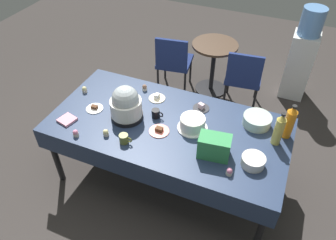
{
  "coord_description": "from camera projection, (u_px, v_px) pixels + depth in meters",
  "views": [
    {
      "loc": [
        0.86,
        -2.04,
        2.76
      ],
      "look_at": [
        0.0,
        0.0,
        0.8
      ],
      "focal_mm": 34.74,
      "sensor_mm": 36.0,
      "label": 1
    }
  ],
  "objects": [
    {
      "name": "maroon_chair_right",
      "position": [
        244.0,
        75.0,
        4.06
      ],
      "size": [
        0.49,
        0.49,
        0.85
      ],
      "color": "navy",
      "rests_on": "ground"
    },
    {
      "name": "coffee_mug_black",
      "position": [
        156.0,
        114.0,
        3.04
      ],
      "size": [
        0.12,
        0.08,
        0.09
      ],
      "color": "black",
      "rests_on": "potluck_table"
    },
    {
      "name": "paper_napkin_stack",
      "position": [
        67.0,
        120.0,
        3.02
      ],
      "size": [
        0.17,
        0.17,
        0.02
      ],
      "primitive_type": "cube",
      "rotation": [
        0.0,
        0.0,
        -0.24
      ],
      "color": "pink",
      "rests_on": "potluck_table"
    },
    {
      "name": "soda_carton",
      "position": [
        214.0,
        146.0,
        2.64
      ],
      "size": [
        0.28,
        0.19,
        0.2
      ],
      "primitive_type": "cube",
      "rotation": [
        0.0,
        0.0,
        0.13
      ],
      "color": "#338C4C",
      "rests_on": "potluck_table"
    },
    {
      "name": "coffee_mug_olive",
      "position": [
        124.0,
        139.0,
        2.79
      ],
      "size": [
        0.12,
        0.08,
        0.08
      ],
      "color": "olive",
      "rests_on": "potluck_table"
    },
    {
      "name": "cupcake_berry",
      "position": [
        106.0,
        133.0,
        2.86
      ],
      "size": [
        0.05,
        0.05,
        0.07
      ],
      "color": "beige",
      "rests_on": "potluck_table"
    },
    {
      "name": "potluck_table",
      "position": [
        168.0,
        129.0,
        3.04
      ],
      "size": [
        2.2,
        1.1,
        0.75
      ],
      "color": "navy",
      "rests_on": "ground"
    },
    {
      "name": "cupcake_mint",
      "position": [
        84.0,
        90.0,
        3.35
      ],
      "size": [
        0.05,
        0.05,
        0.07
      ],
      "color": "beige",
      "rests_on": "potluck_table"
    },
    {
      "name": "ground",
      "position": [
        168.0,
        176.0,
        3.49
      ],
      "size": [
        9.0,
        9.0,
        0.0
      ],
      "primitive_type": "plane",
      "color": "#383330"
    },
    {
      "name": "water_cooler",
      "position": [
        301.0,
        57.0,
        4.21
      ],
      "size": [
        0.32,
        0.32,
        1.24
      ],
      "color": "silver",
      "rests_on": "ground"
    },
    {
      "name": "slow_cooker",
      "position": [
        126.0,
        104.0,
        2.96
      ],
      "size": [
        0.3,
        0.3,
        0.34
      ],
      "color": "black",
      "rests_on": "potluck_table"
    },
    {
      "name": "round_cafe_table",
      "position": [
        214.0,
        59.0,
        4.34
      ],
      "size": [
        0.6,
        0.6,
        0.72
      ],
      "color": "#473323",
      "rests_on": "ground"
    },
    {
      "name": "cupcake_lemon",
      "position": [
        145.0,
        88.0,
        3.37
      ],
      "size": [
        0.05,
        0.05,
        0.07
      ],
      "color": "beige",
      "rests_on": "potluck_table"
    },
    {
      "name": "dessert_plate_cream",
      "position": [
        157.0,
        98.0,
        3.28
      ],
      "size": [
        0.17,
        0.17,
        0.06
      ],
      "color": "beige",
      "rests_on": "potluck_table"
    },
    {
      "name": "frosted_layer_cake",
      "position": [
        193.0,
        123.0,
        2.92
      ],
      "size": [
        0.28,
        0.28,
        0.12
      ],
      "color": "silver",
      "rests_on": "potluck_table"
    },
    {
      "name": "maroon_chair_left",
      "position": [
        174.0,
        60.0,
        4.33
      ],
      "size": [
        0.5,
        0.5,
        0.85
      ],
      "color": "navy",
      "rests_on": "ground"
    },
    {
      "name": "cupcake_cocoa",
      "position": [
        76.0,
        133.0,
        2.86
      ],
      "size": [
        0.05,
        0.05,
        0.07
      ],
      "color": "beige",
      "rests_on": "potluck_table"
    },
    {
      "name": "dessert_plate_white",
      "position": [
        95.0,
        108.0,
        3.16
      ],
      "size": [
        0.17,
        0.17,
        0.04
      ],
      "color": "white",
      "rests_on": "potluck_table"
    },
    {
      "name": "soda_bottle_orange_juice",
      "position": [
        289.0,
        122.0,
        2.78
      ],
      "size": [
        0.09,
        0.09,
        0.34
      ],
      "color": "orange",
      "rests_on": "potluck_table"
    },
    {
      "name": "glass_salad_bowl",
      "position": [
        257.0,
        120.0,
        2.96
      ],
      "size": [
        0.26,
        0.26,
        0.1
      ],
      "primitive_type": "cylinder",
      "color": "#B2C6BC",
      "rests_on": "potluck_table"
    },
    {
      "name": "soda_bottle_ginger_ale",
      "position": [
        279.0,
        130.0,
        2.72
      ],
      "size": [
        0.08,
        0.08,
        0.33
      ],
      "color": "gold",
      "rests_on": "potluck_table"
    },
    {
      "name": "cupcake_vanilla",
      "position": [
        229.0,
        172.0,
        2.53
      ],
      "size": [
        0.05,
        0.05,
        0.07
      ],
      "color": "beige",
      "rests_on": "potluck_table"
    },
    {
      "name": "dessert_plate_charcoal",
      "position": [
        201.0,
        107.0,
        3.16
      ],
      "size": [
        0.16,
        0.16,
        0.06
      ],
      "color": "#2D2D33",
      "rests_on": "potluck_table"
    },
    {
      "name": "ceramic_snack_bowl",
      "position": [
        253.0,
        161.0,
        2.6
      ],
      "size": [
        0.19,
        0.19,
        0.08
      ],
      "primitive_type": "cylinder",
      "color": "silver",
      "rests_on": "potluck_table"
    },
    {
      "name": "dessert_plate_coral",
      "position": [
        159.0,
        131.0,
        2.92
      ],
      "size": [
        0.18,
        0.18,
        0.04
      ],
      "color": "#E07266",
      "rests_on": "potluck_table"
    }
  ]
}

